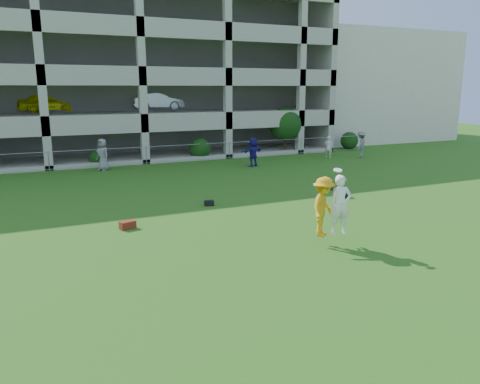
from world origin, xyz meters
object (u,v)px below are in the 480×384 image
bystander_c (103,155)px  bystander_e (328,147)px  parking_garage (117,74)px  frisbee_contest (328,206)px  bystander_f (361,144)px  crate_d (344,194)px  bystander_d (253,152)px  stucco_building (348,87)px

bystander_c → bystander_e: size_ratio=1.23×
bystander_e → parking_garage: bearing=3.2°
bystander_c → frisbee_contest: bearing=-16.9°
bystander_e → bystander_f: bystander_f is taller
bystander_c → crate_d: bearing=5.9°
frisbee_contest → bystander_e: bearing=54.6°
frisbee_contest → parking_garage: size_ratio=0.07×
bystander_d → frisbee_contest: bearing=54.7°
bystander_c → frisbee_contest: frisbee_contest is taller
crate_d → bystander_e: bearing=58.0°
parking_garage → bystander_d: bearing=-64.1°
stucco_building → bystander_f: (-8.03, -12.38, -4.06)m
stucco_building → bystander_d: (-16.96, -12.72, -4.08)m
bystander_e → crate_d: size_ratio=4.53×
crate_d → frisbee_contest: size_ratio=0.16×
bystander_e → parking_garage: (-12.59, 11.43, 5.22)m
bystander_c → bystander_f: bearing=52.7°
bystander_f → parking_garage: size_ratio=0.06×
bystander_c → bystander_d: (9.01, -2.44, -0.05)m
bystander_f → frisbee_contest: 20.51m
bystander_e → bystander_f: size_ratio=0.84×
bystander_e → crate_d: 12.51m
bystander_e → frisbee_contest: (-11.30, -15.91, 0.51)m
parking_garage → bystander_e: bearing=-42.2°
stucco_building → frisbee_contest: bearing=-128.2°
bystander_d → frisbee_contest: frisbee_contest is taller
stucco_building → bystander_c: 28.23m
stucco_building → bystander_d: 21.59m
bystander_f → frisbee_contest: frisbee_contest is taller
crate_d → bystander_f: bearing=47.9°
bystander_e → frisbee_contest: bearing=100.1°
bystander_c → bystander_f: (17.95, -2.10, -0.03)m
bystander_f → parking_garage: (-14.98, 12.08, 5.07)m
bystander_e → frisbee_contest: 19.53m
stucco_building → bystander_d: stucco_building is taller
stucco_building → bystander_c: stucco_building is taller
frisbee_contest → crate_d: bearing=48.6°
bystander_c → bystander_d: 9.34m
bystander_e → bystander_c: bearing=40.2°
bystander_d → crate_d: bystander_d is taller
bystander_c → bystander_f: 18.07m
frisbee_contest → bystander_c: bearing=103.8°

